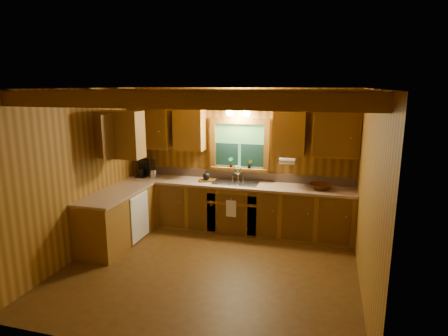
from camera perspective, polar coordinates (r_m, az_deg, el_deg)
room at (r=5.29m, az=-2.32°, el=-2.32°), size 4.20×4.20×4.20m
ceiling_beams at (r=5.12m, az=-2.44°, el=10.67°), size 4.20×2.54×0.18m
base_cabinets at (r=6.86m, az=-2.91°, el=-6.45°), size 4.20×2.22×0.86m
countertop at (r=6.73m, az=-2.83°, el=-2.81°), size 4.20×2.24×0.04m
backsplash at (r=7.13m, az=2.33°, el=-1.10°), size 4.20×0.02×0.16m
dishwasher_panel at (r=6.71m, az=-12.57°, el=-7.19°), size 0.02×0.60×0.80m
upper_cabinets at (r=6.69m, az=-3.25°, el=5.48°), size 4.19×1.77×0.78m
window at (r=7.01m, az=2.34°, el=3.23°), size 1.12×0.08×1.00m
window_sill at (r=7.04m, az=2.22°, el=-0.11°), size 1.06×0.14×0.04m
wall_sconce at (r=6.82m, az=2.15°, el=8.36°), size 0.45×0.21×0.17m
paper_towel_roll at (r=6.56m, az=9.50°, el=1.03°), size 0.27×0.11×0.11m
dish_towel at (r=6.68m, az=1.07°, el=-6.14°), size 0.18×0.01×0.30m
sink at (r=6.90m, az=1.79°, el=-2.63°), size 0.82×0.48×0.43m
coffee_maker at (r=7.51m, az=-12.18°, el=-0.03°), size 0.19×0.24×0.33m
utensil_crock at (r=7.36m, az=-10.61°, el=-0.79°), size 0.13×0.13×0.37m
cutting_board at (r=7.02m, az=-2.66°, el=-1.89°), size 0.34×0.29×0.03m
teakettle at (r=7.00m, az=-2.67°, el=-1.25°), size 0.14×0.14×0.17m
wicker_basket at (r=6.68m, az=14.32°, el=-2.74°), size 0.42×0.42×0.09m
potted_plant_left at (r=7.03m, az=1.02°, el=0.85°), size 0.10×0.07×0.19m
potted_plant_right at (r=6.97m, az=3.89°, el=0.60°), size 0.09×0.07×0.16m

